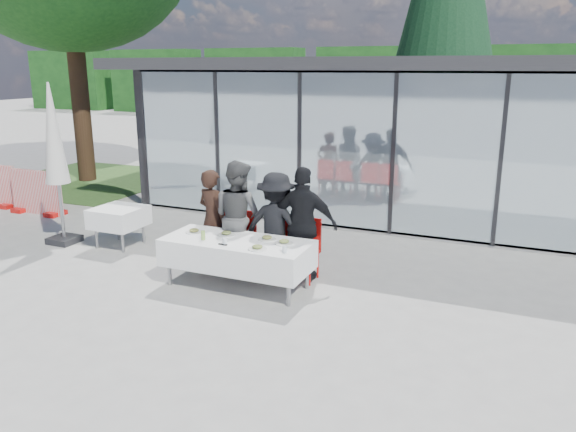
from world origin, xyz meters
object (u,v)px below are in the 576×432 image
(juice_bottle, at_px, (203,235))
(plate_b, at_px, (226,234))
(plate_a, at_px, (194,231))
(folded_eyeglasses, at_px, (223,244))
(plate_c, at_px, (267,238))
(diner_d, at_px, (303,225))
(plate_extra, at_px, (257,248))
(diner_c, at_px, (276,225))
(diner_chair_c, at_px, (279,242))
(diner_b, at_px, (238,216))
(diner_chair_b, at_px, (241,237))
(dining_table, at_px, (237,253))
(diner_chair_a, at_px, (216,234))
(market_umbrella, at_px, (54,143))
(diner_a, at_px, (213,219))
(plate_d, at_px, (284,242))
(spare_table_left, at_px, (119,217))
(diner_chair_d, at_px, (305,246))

(juice_bottle, bearing_deg, plate_b, 58.64)
(plate_a, relative_size, folded_eyeglasses, 1.95)
(plate_c, relative_size, folded_eyeglasses, 1.95)
(diner_d, distance_m, plate_extra, 1.00)
(diner_c, relative_size, juice_bottle, 12.21)
(diner_chair_c, relative_size, folded_eyeglasses, 6.96)
(diner_b, distance_m, plate_b, 0.54)
(plate_extra, bearing_deg, diner_chair_b, 128.18)
(dining_table, distance_m, juice_bottle, 0.58)
(plate_c, xyz_separation_m, folded_eyeglasses, (-0.49, -0.48, -0.02))
(plate_b, bearing_deg, diner_chair_c, 44.55)
(diner_chair_b, xyz_separation_m, plate_a, (-0.47, -0.68, 0.24))
(plate_a, xyz_separation_m, plate_b, (0.53, 0.08, 0.00))
(dining_table, distance_m, diner_chair_a, 1.11)
(diner_chair_a, relative_size, diner_c, 0.58)
(plate_extra, height_order, market_umbrella, market_umbrella)
(juice_bottle, bearing_deg, diner_a, 112.02)
(diner_c, bearing_deg, plate_d, 123.81)
(diner_c, distance_m, folded_eyeglasses, 1.05)
(diner_chair_c, xyz_separation_m, plate_b, (-0.61, -0.60, 0.24))
(diner_chair_a, bearing_deg, plate_extra, -38.38)
(juice_bottle, bearing_deg, plate_extra, -5.26)
(plate_c, xyz_separation_m, spare_table_left, (-3.40, 0.72, -0.22))
(diner_b, bearing_deg, diner_d, -160.78)
(diner_d, bearing_deg, diner_chair_b, -11.23)
(dining_table, distance_m, spare_table_left, 3.12)
(diner_chair_a, distance_m, plate_d, 1.69)
(spare_table_left, bearing_deg, folded_eyeglasses, -22.48)
(plate_d, height_order, plate_extra, same)
(plate_d, bearing_deg, diner_chair_d, 82.62)
(plate_d, relative_size, folded_eyeglasses, 1.95)
(diner_chair_c, distance_m, market_umbrella, 4.66)
(diner_chair_d, distance_m, plate_extra, 1.10)
(dining_table, xyz_separation_m, folded_eyeglasses, (-0.07, -0.29, 0.22))
(plate_b, relative_size, plate_d, 1.00)
(diner_chair_b, height_order, plate_b, diner_chair_b)
(diner_a, xyz_separation_m, diner_c, (1.16, 0.00, 0.02))
(diner_chair_d, xyz_separation_m, plate_d, (-0.08, -0.64, 0.24))
(diner_chair_b, relative_size, plate_d, 3.57)
(plate_extra, distance_m, market_umbrella, 4.81)
(diner_chair_c, bearing_deg, diner_c, -90.00)
(diner_c, bearing_deg, plate_c, 97.03)
(folded_eyeglasses, xyz_separation_m, market_umbrella, (-4.03, 0.93, 1.15))
(diner_chair_d, xyz_separation_m, market_umbrella, (-4.92, -0.11, 1.37))
(diner_chair_a, height_order, folded_eyeglasses, diner_chair_a)
(diner_chair_a, height_order, diner_d, diner_d)
(juice_bottle, xyz_separation_m, folded_eyeglasses, (0.40, -0.10, -0.06))
(diner_a, bearing_deg, plate_a, 110.97)
(plate_extra, bearing_deg, diner_d, 70.75)
(diner_chair_d, xyz_separation_m, spare_table_left, (-3.80, 0.16, 0.02))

